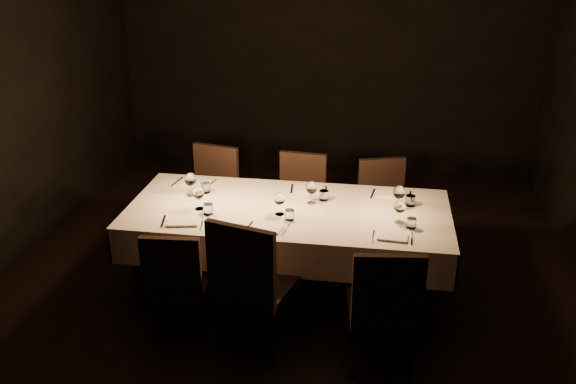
% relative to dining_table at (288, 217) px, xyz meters
% --- Properties ---
extents(room, '(5.01, 6.01, 3.01)m').
position_rel_dining_table_xyz_m(room, '(0.00, 0.00, 0.81)').
color(room, black).
rests_on(room, ground).
extents(dining_table, '(2.52, 1.12, 0.76)m').
position_rel_dining_table_xyz_m(dining_table, '(0.00, 0.00, 0.00)').
color(dining_table, black).
rests_on(dining_table, ground).
extents(chair_near_left, '(0.45, 0.45, 0.87)m').
position_rel_dining_table_xyz_m(chair_near_left, '(-0.69, -0.72, -0.20)').
color(chair_near_left, black).
rests_on(chair_near_left, ground).
extents(place_setting_near_left, '(0.36, 0.41, 0.19)m').
position_rel_dining_table_xyz_m(place_setting_near_left, '(-0.68, -0.22, 0.15)').
color(place_setting_near_left, white).
rests_on(place_setting_near_left, dining_table).
extents(chair_near_center, '(0.61, 0.61, 1.03)m').
position_rel_dining_table_xyz_m(chair_near_center, '(-0.14, -0.78, -0.12)').
color(chair_near_center, black).
rests_on(chair_near_center, ground).
extents(place_setting_near_center, '(0.34, 0.40, 0.18)m').
position_rel_dining_table_xyz_m(place_setting_near_center, '(-0.04, -0.22, 0.15)').
color(place_setting_near_center, white).
rests_on(place_setting_near_center, dining_table).
extents(chair_near_right, '(0.51, 0.51, 0.95)m').
position_rel_dining_table_xyz_m(chair_near_right, '(0.77, -0.86, -0.16)').
color(chair_near_right, black).
rests_on(chair_near_right, ground).
extents(place_setting_near_right, '(0.32, 0.40, 0.18)m').
position_rel_dining_table_xyz_m(place_setting_near_right, '(0.86, -0.22, 0.14)').
color(place_setting_near_right, white).
rests_on(place_setting_near_right, dining_table).
extents(chair_far_left, '(0.53, 0.53, 0.93)m').
position_rel_dining_table_xyz_m(chair_far_left, '(-0.85, 0.79, -0.17)').
color(chair_far_left, black).
rests_on(chair_far_left, ground).
extents(place_setting_far_left, '(0.37, 0.42, 0.20)m').
position_rel_dining_table_xyz_m(place_setting_far_left, '(-0.82, 0.22, 0.15)').
color(place_setting_far_left, white).
rests_on(place_setting_far_left, dining_table).
extents(chair_far_center, '(0.48, 0.48, 0.91)m').
position_rel_dining_table_xyz_m(chair_far_center, '(-0.01, 0.79, -0.18)').
color(chair_far_center, black).
rests_on(chair_far_center, ground).
extents(place_setting_far_center, '(0.34, 0.41, 0.19)m').
position_rel_dining_table_xyz_m(place_setting_far_center, '(0.17, 0.22, 0.15)').
color(place_setting_far_center, white).
rests_on(place_setting_far_center, dining_table).
extents(chair_far_right, '(0.53, 0.53, 0.88)m').
position_rel_dining_table_xyz_m(chair_far_right, '(0.75, 0.82, -0.19)').
color(chair_far_right, black).
rests_on(chair_far_right, ground).
extents(place_setting_far_right, '(0.36, 0.41, 0.19)m').
position_rel_dining_table_xyz_m(place_setting_far_right, '(0.86, 0.22, 0.15)').
color(place_setting_far_right, white).
rests_on(place_setting_far_right, dining_table).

